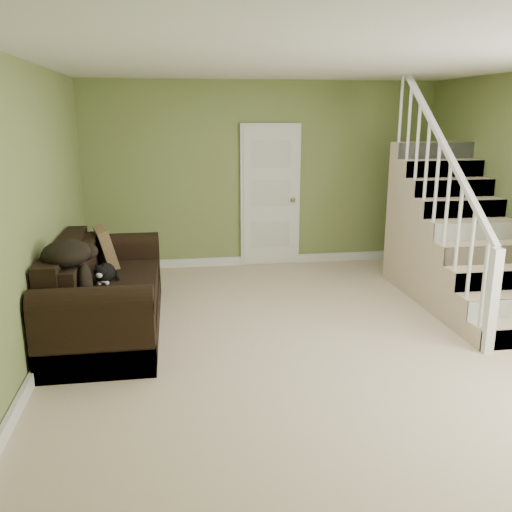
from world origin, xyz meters
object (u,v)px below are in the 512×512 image
object	(u,v)px
sofa	(103,297)
side_table	(95,274)
banana	(107,299)
cat	(105,273)

from	to	relation	value
sofa	side_table	xyz separation A→B (m)	(-0.20, 0.95, -0.03)
banana	side_table	bearing A→B (deg)	74.64
sofa	banana	bearing A→B (deg)	-78.33
sofa	banana	distance (m)	0.62
sofa	cat	bearing A→B (deg)	46.05
side_table	banana	distance (m)	1.57
sofa	cat	xyz separation A→B (m)	(0.03, 0.03, 0.24)
side_table	sofa	bearing A→B (deg)	-77.98
sofa	cat	world-z (taller)	sofa
side_table	banana	size ratio (longest dim) A/B	3.92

